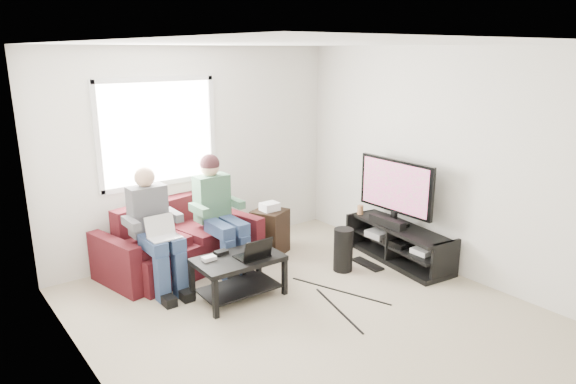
{
  "coord_description": "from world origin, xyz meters",
  "views": [
    {
      "loc": [
        -2.95,
        -3.52,
        2.55
      ],
      "look_at": [
        0.19,
        0.6,
        1.11
      ],
      "focal_mm": 32.0,
      "sensor_mm": 36.0,
      "label": 1
    }
  ],
  "objects_px": {
    "tv_stand": "(399,246)",
    "end_table": "(270,230)",
    "subwoofer": "(343,250)",
    "coffee_table": "(238,268)",
    "sofa": "(179,245)",
    "tv": "(395,188)"
  },
  "relations": [
    {
      "from": "tv_stand",
      "to": "end_table",
      "type": "relative_size",
      "value": 2.17
    },
    {
      "from": "subwoofer",
      "to": "end_table",
      "type": "bearing_deg",
      "value": 110.35
    },
    {
      "from": "coffee_table",
      "to": "subwoofer",
      "type": "height_order",
      "value": "subwoofer"
    },
    {
      "from": "sofa",
      "to": "tv",
      "type": "xyz_separation_m",
      "value": [
        2.25,
        -1.35,
        0.62
      ]
    },
    {
      "from": "sofa",
      "to": "coffee_table",
      "type": "distance_m",
      "value": 1.07
    },
    {
      "from": "coffee_table",
      "to": "tv",
      "type": "xyz_separation_m",
      "value": [
        2.07,
        -0.3,
        0.59
      ]
    },
    {
      "from": "sofa",
      "to": "subwoofer",
      "type": "xyz_separation_m",
      "value": [
        1.53,
        -1.22,
        -0.04
      ]
    },
    {
      "from": "subwoofer",
      "to": "end_table",
      "type": "height_order",
      "value": "end_table"
    },
    {
      "from": "tv_stand",
      "to": "tv",
      "type": "bearing_deg",
      "value": 91.47
    },
    {
      "from": "sofa",
      "to": "subwoofer",
      "type": "relative_size",
      "value": 3.63
    },
    {
      "from": "tv_stand",
      "to": "tv",
      "type": "distance_m",
      "value": 0.72
    },
    {
      "from": "tv_stand",
      "to": "tv",
      "type": "xyz_separation_m",
      "value": [
        -0.0,
        0.1,
        0.72
      ]
    },
    {
      "from": "sofa",
      "to": "coffee_table",
      "type": "bearing_deg",
      "value": -80.27
    },
    {
      "from": "tv",
      "to": "coffee_table",
      "type": "bearing_deg",
      "value": 171.81
    },
    {
      "from": "coffee_table",
      "to": "tv",
      "type": "bearing_deg",
      "value": -8.19
    },
    {
      "from": "sofa",
      "to": "tv",
      "type": "distance_m",
      "value": 2.7
    },
    {
      "from": "tv_stand",
      "to": "end_table",
      "type": "height_order",
      "value": "end_table"
    },
    {
      "from": "sofa",
      "to": "end_table",
      "type": "bearing_deg",
      "value": -11.61
    },
    {
      "from": "coffee_table",
      "to": "end_table",
      "type": "distance_m",
      "value": 1.28
    },
    {
      "from": "subwoofer",
      "to": "sofa",
      "type": "bearing_deg",
      "value": 141.37
    },
    {
      "from": "coffee_table",
      "to": "subwoofer",
      "type": "bearing_deg",
      "value": -7.21
    },
    {
      "from": "tv_stand",
      "to": "subwoofer",
      "type": "xyz_separation_m",
      "value": [
        -0.73,
        0.23,
        0.05
      ]
    }
  ]
}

